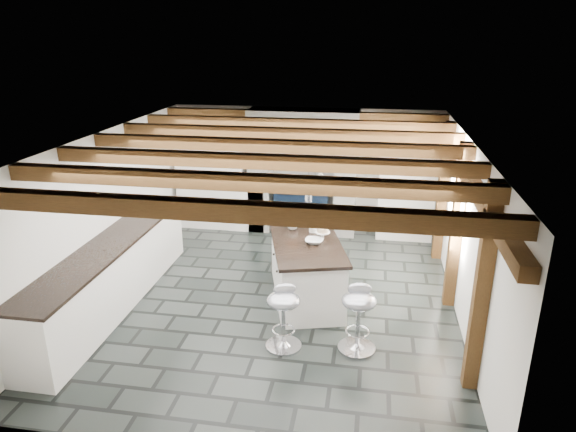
% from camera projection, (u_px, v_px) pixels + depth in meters
% --- Properties ---
extents(ground, '(6.00, 6.00, 0.00)m').
position_uv_depth(ground, '(277.00, 296.00, 7.43)').
color(ground, black).
rests_on(ground, ground).
extents(room_shell, '(6.00, 6.03, 6.00)m').
position_uv_depth(room_shell, '(256.00, 195.00, 8.48)').
color(room_shell, white).
rests_on(room_shell, ground).
extents(range_cooker, '(1.00, 0.63, 0.99)m').
position_uv_depth(range_cooker, '(302.00, 207.00, 9.75)').
color(range_cooker, black).
rests_on(range_cooker, ground).
extents(kitchen_island, '(1.35, 1.95, 1.17)m').
position_uv_depth(kitchen_island, '(306.00, 268.00, 7.27)').
color(kitchen_island, white).
rests_on(kitchen_island, ground).
extents(bar_stool_near, '(0.46, 0.46, 0.84)m').
position_uv_depth(bar_stool_near, '(358.00, 311.00, 6.02)').
color(bar_stool_near, silver).
rests_on(bar_stool_near, ground).
extents(bar_stool_far, '(0.50, 0.50, 0.81)m').
position_uv_depth(bar_stool_far, '(283.00, 310.00, 6.08)').
color(bar_stool_far, silver).
rests_on(bar_stool_far, ground).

